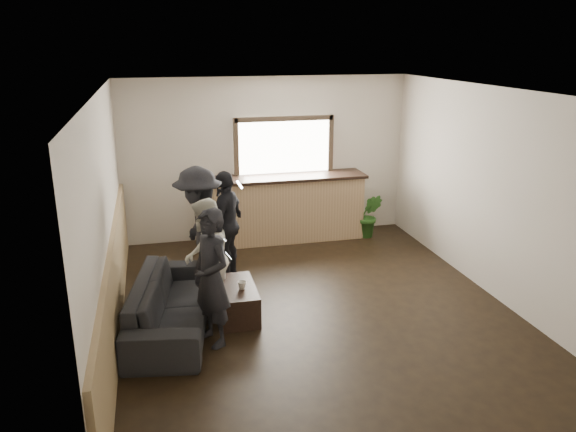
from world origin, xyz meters
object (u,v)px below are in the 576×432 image
object	(u,v)px
coffee_table	(236,301)
potted_plant	(369,215)
bar_counter	(287,204)
sofa	(172,303)
cup_a	(221,277)
cup_b	(242,285)
person_a	(211,278)
person_c	(199,231)
person_d	(227,224)
person_b	(206,258)

from	to	relation	value
coffee_table	potted_plant	world-z (taller)	potted_plant
bar_counter	sofa	xyz separation A→B (m)	(-2.13, -2.80, -0.32)
bar_counter	coffee_table	bearing A→B (deg)	-116.41
cup_a	potted_plant	bearing A→B (deg)	37.06
sofa	cup_b	size ratio (longest dim) A/B	20.02
cup_b	potted_plant	xyz separation A→B (m)	(2.69, 2.52, -0.05)
person_a	person_c	bearing A→B (deg)	153.93
potted_plant	person_c	xyz separation A→B (m)	(-3.11, -1.57, 0.49)
cup_a	person_a	distance (m)	0.92
coffee_table	person_d	world-z (taller)	person_d
bar_counter	cup_b	xyz separation A→B (m)	(-1.26, -2.77, -0.19)
cup_b	person_a	world-z (taller)	person_a
cup_a	person_d	xyz separation A→B (m)	(0.24, 1.12, 0.35)
person_b	cup_b	bearing A→B (deg)	72.99
person_b	cup_a	bearing A→B (deg)	127.62
coffee_table	cup_a	distance (m)	0.37
potted_plant	person_d	size ratio (longest dim) A/B	0.50
bar_counter	sofa	size ratio (longest dim) A/B	1.24
person_a	cup_b	bearing A→B (deg)	113.92
sofa	person_b	xyz separation A→B (m)	(0.46, 0.27, 0.44)
coffee_table	person_b	xyz separation A→B (m)	(-0.34, 0.14, 0.56)
cup_b	person_b	size ratio (longest dim) A/B	0.07
bar_counter	cup_a	distance (m)	2.87
person_c	person_a	bearing A→B (deg)	-2.41
person_a	person_b	world-z (taller)	person_a
bar_counter	person_c	bearing A→B (deg)	-132.79
bar_counter	person_d	world-z (taller)	bar_counter
cup_a	bar_counter	bearing A→B (deg)	58.80
sofa	person_d	distance (m)	1.79
coffee_table	cup_a	bearing A→B (deg)	124.37
person_d	person_b	bearing A→B (deg)	11.73
cup_a	person_d	distance (m)	1.20
cup_b	person_a	distance (m)	0.75
person_c	person_b	bearing A→B (deg)	-1.39
sofa	person_b	distance (m)	0.69
sofa	coffee_table	xyz separation A→B (m)	(0.80, 0.13, -0.12)
bar_counter	person_c	xyz separation A→B (m)	(-1.68, -1.81, 0.25)
cup_b	person_d	distance (m)	1.48
potted_plant	person_d	xyz separation A→B (m)	(-2.67, -1.08, 0.40)
cup_a	person_a	xyz separation A→B (m)	(-0.20, -0.82, 0.36)
person_b	person_c	size ratio (longest dim) A/B	0.86
cup_a	cup_b	distance (m)	0.39
cup_b	person_c	distance (m)	1.13
cup_b	person_c	bearing A→B (deg)	113.81
person_c	cup_b	bearing A→B (deg)	21.41
sofa	person_c	distance (m)	1.23
sofa	coffee_table	distance (m)	0.82
potted_plant	person_d	world-z (taller)	person_d
bar_counter	cup_a	world-z (taller)	bar_counter
coffee_table	person_c	size ratio (longest dim) A/B	0.51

